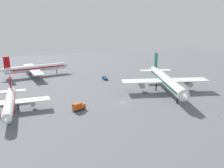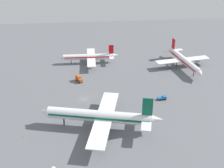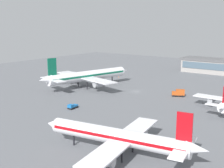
{
  "view_description": "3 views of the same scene",
  "coord_description": "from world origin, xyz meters",
  "px_view_note": "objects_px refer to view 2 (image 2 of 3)",
  "views": [
    {
      "loc": [
        -39.57,
        -96.75,
        38.71
      ],
      "look_at": [
        -2.31,
        8.07,
        6.59
      ],
      "focal_mm": 40.01,
      "sensor_mm": 36.0,
      "label": 1
    },
    {
      "loc": [
        133.98,
        0.99,
        78.25
      ],
      "look_at": [
        -4.63,
        14.98,
        5.57
      ],
      "focal_mm": 47.84,
      "sensor_mm": 36.0,
      "label": 2
    },
    {
      "loc": [
        -73.8,
        120.22,
        32.59
      ],
      "look_at": [
        1.83,
        17.92,
        6.46
      ],
      "focal_mm": 47.53,
      "sensor_mm": 36.0,
      "label": 3
    }
  ],
  "objects_px": {
    "airplane_distant": "(89,57)",
    "safety_cone_near_gate": "(23,137)",
    "pushback_tractor": "(162,98)",
    "airplane_at_gate": "(184,60)",
    "catering_truck": "(79,79)",
    "airplane_taxiing": "(100,116)"
  },
  "relations": [
    {
      "from": "airplane_distant",
      "to": "pushback_tractor",
      "type": "xyz_separation_m",
      "value": [
        51.31,
        35.85,
        -3.35
      ]
    },
    {
      "from": "pushback_tractor",
      "to": "airplane_at_gate",
      "type": "bearing_deg",
      "value": 53.91
    },
    {
      "from": "airplane_distant",
      "to": "catering_truck",
      "type": "xyz_separation_m",
      "value": [
        26.2,
        -6.95,
        -2.62
      ]
    },
    {
      "from": "catering_truck",
      "to": "safety_cone_near_gate",
      "type": "height_order",
      "value": "catering_truck"
    },
    {
      "from": "catering_truck",
      "to": "safety_cone_near_gate",
      "type": "xyz_separation_m",
      "value": [
        50.01,
        -23.58,
        -1.4
      ]
    },
    {
      "from": "airplane_taxiing",
      "to": "catering_truck",
      "type": "height_order",
      "value": "airplane_taxiing"
    },
    {
      "from": "airplane_taxiing",
      "to": "safety_cone_near_gate",
      "type": "relative_size",
      "value": 90.01
    },
    {
      "from": "airplane_distant",
      "to": "pushback_tractor",
      "type": "height_order",
      "value": "airplane_distant"
    },
    {
      "from": "catering_truck",
      "to": "pushback_tractor",
      "type": "bearing_deg",
      "value": 31.93
    },
    {
      "from": "pushback_tractor",
      "to": "safety_cone_near_gate",
      "type": "relative_size",
      "value": 7.58
    },
    {
      "from": "airplane_at_gate",
      "to": "airplane_taxiing",
      "type": "relative_size",
      "value": 0.82
    },
    {
      "from": "airplane_at_gate",
      "to": "safety_cone_near_gate",
      "type": "height_order",
      "value": "airplane_at_gate"
    },
    {
      "from": "safety_cone_near_gate",
      "to": "airplane_at_gate",
      "type": "bearing_deg",
      "value": 125.22
    },
    {
      "from": "airplane_at_gate",
      "to": "safety_cone_near_gate",
      "type": "relative_size",
      "value": 73.57
    },
    {
      "from": "airplane_at_gate",
      "to": "airplane_distant",
      "type": "bearing_deg",
      "value": -111.59
    },
    {
      "from": "airplane_at_gate",
      "to": "airplane_distant",
      "type": "distance_m",
      "value": 60.44
    },
    {
      "from": "airplane_distant",
      "to": "catering_truck",
      "type": "height_order",
      "value": "airplane_distant"
    },
    {
      "from": "airplane_at_gate",
      "to": "airplane_distant",
      "type": "xyz_separation_m",
      "value": [
        -13.0,
        -59.02,
        -0.58
      ]
    },
    {
      "from": "catering_truck",
      "to": "safety_cone_near_gate",
      "type": "relative_size",
      "value": 9.74
    },
    {
      "from": "catering_truck",
      "to": "airplane_taxiing",
      "type": "bearing_deg",
      "value": -16.13
    },
    {
      "from": "catering_truck",
      "to": "safety_cone_near_gate",
      "type": "bearing_deg",
      "value": -52.93
    },
    {
      "from": "airplane_distant",
      "to": "safety_cone_near_gate",
      "type": "distance_m",
      "value": 82.2
    }
  ]
}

